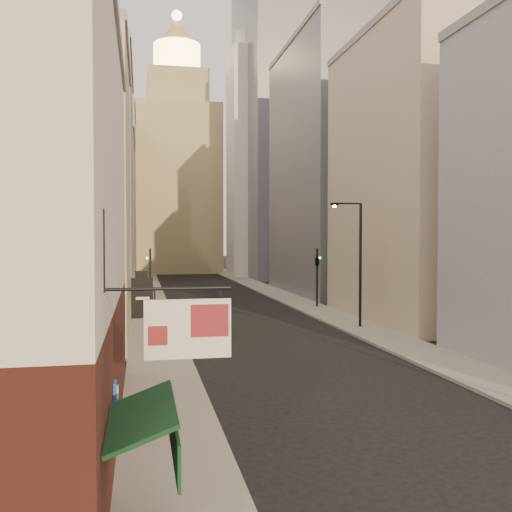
{
  "coord_description": "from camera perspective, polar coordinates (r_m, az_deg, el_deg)",
  "views": [
    {
      "loc": [
        -7.35,
        -7.48,
        5.82
      ],
      "look_at": [
        -1.42,
        21.73,
        4.9
      ],
      "focal_mm": 40.0,
      "sensor_mm": 36.0,
      "label": 1
    }
  ],
  "objects": [
    {
      "name": "sidewalk_left",
      "position": [
        62.75,
        -10.67,
        -3.51
      ],
      "size": [
        3.0,
        140.0,
        0.15
      ],
      "primitive_type": "cube",
      "color": "gray",
      "rests_on": "ground"
    },
    {
      "name": "sidewalk_right",
      "position": [
        64.25,
        1.02,
        -3.36
      ],
      "size": [
        3.0,
        140.0,
        0.15
      ],
      "primitive_type": "cube",
      "color": "gray",
      "rests_on": "ground"
    },
    {
      "name": "near_building_left",
      "position": [
        16.88,
        -23.95,
        2.3
      ],
      "size": [
        8.3,
        23.04,
        12.3
      ],
      "color": "#5D271E",
      "rests_on": "ground"
    },
    {
      "name": "left_bldg_beige",
      "position": [
        33.87,
        -19.43,
        5.36
      ],
      "size": [
        8.0,
        12.0,
        16.0
      ],
      "primitive_type": "cube",
      "color": "tan",
      "rests_on": "ground"
    },
    {
      "name": "left_bldg_grey",
      "position": [
        49.88,
        -16.9,
        6.51
      ],
      "size": [
        8.0,
        16.0,
        20.0
      ],
      "primitive_type": "cube",
      "color": "gray",
      "rests_on": "ground"
    },
    {
      "name": "left_bldg_tan",
      "position": [
        67.69,
        -15.45,
        3.98
      ],
      "size": [
        8.0,
        18.0,
        17.0
      ],
      "primitive_type": "cube",
      "color": "tan",
      "rests_on": "ground"
    },
    {
      "name": "left_bldg_wingrid",
      "position": [
        87.82,
        -14.56,
        5.75
      ],
      "size": [
        8.0,
        20.0,
        24.0
      ],
      "primitive_type": "cube",
      "color": "gray",
      "rests_on": "ground"
    },
    {
      "name": "right_bldg_beige",
      "position": [
        42.39,
        15.88,
        7.37
      ],
      "size": [
        8.0,
        16.0,
        20.0
      ],
      "primitive_type": "cube",
      "color": "tan",
      "rests_on": "ground"
    },
    {
      "name": "right_bldg_wingrid",
      "position": [
        61.07,
        7.16,
        8.51
      ],
      "size": [
        8.0,
        20.0,
        26.0
      ],
      "primitive_type": "cube",
      "color": "gray",
      "rests_on": "ground"
    },
    {
      "name": "highrise",
      "position": [
        91.34,
        5.08,
        14.31
      ],
      "size": [
        21.0,
        23.0,
        51.2
      ],
      "color": "gray",
      "rests_on": "ground"
    },
    {
      "name": "clock_tower",
      "position": [
        100.38,
        -7.86,
        8.52
      ],
      "size": [
        14.0,
        14.0,
        44.9
      ],
      "color": "tan",
      "rests_on": "ground"
    },
    {
      "name": "white_tower",
      "position": [
        88.16,
        -0.0,
        10.11
      ],
      "size": [
        8.0,
        8.0,
        41.5
      ],
      "color": "silver",
      "rests_on": "ground"
    },
    {
      "name": "streetlamp_mid",
      "position": [
        37.11,
        10.1,
        -0.1
      ],
      "size": [
        2.12,
        0.21,
        8.1
      ],
      "rotation": [
        0.0,
        0.0,
        0.01
      ],
      "color": "black",
      "rests_on": "ground"
    },
    {
      "name": "traffic_light_left",
      "position": [
        47.9,
        -10.53,
        -1.08
      ],
      "size": [
        0.56,
        0.46,
        5.0
      ],
      "rotation": [
        0.0,
        0.0,
        3.39
      ],
      "color": "black",
      "rests_on": "ground"
    },
    {
      "name": "traffic_light_right",
      "position": [
        47.58,
        6.13,
        -0.59
      ],
      "size": [
        0.75,
        0.75,
        5.0
      ],
      "rotation": [
        0.0,
        0.0,
        2.85
      ],
      "color": "black",
      "rests_on": "ground"
    }
  ]
}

